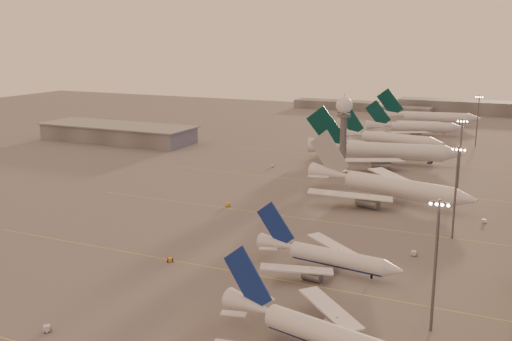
% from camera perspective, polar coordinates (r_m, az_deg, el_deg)
% --- Properties ---
extents(ground, '(700.00, 700.00, 0.00)m').
position_cam_1_polar(ground, '(137.34, -8.73, -10.10)').
color(ground, '#595757').
rests_on(ground, ground).
extents(taxiway_markings, '(180.00, 185.25, 0.02)m').
position_cam_1_polar(taxiway_markings, '(174.32, 10.01, -5.14)').
color(taxiway_markings, gold).
rests_on(taxiway_markings, ground).
extents(hangar, '(82.00, 27.00, 8.50)m').
position_cam_1_polar(hangar, '(314.39, -13.05, 3.53)').
color(hangar, slate).
rests_on(hangar, ground).
extents(radar_tower, '(6.40, 6.40, 31.10)m').
position_cam_1_polar(radar_tower, '(236.58, 8.36, 4.84)').
color(radar_tower, '#56595E').
rests_on(radar_tower, ground).
extents(mast_a, '(3.60, 0.56, 25.00)m').
position_cam_1_polar(mast_a, '(112.78, 16.73, -8.19)').
color(mast_a, '#56595E').
rests_on(mast_a, ground).
extents(mast_b, '(3.60, 0.56, 25.00)m').
position_cam_1_polar(mast_b, '(165.45, 18.49, -1.64)').
color(mast_b, '#56595E').
rests_on(mast_b, ground).
extents(mast_c, '(3.60, 0.56, 25.00)m').
position_cam_1_polar(mast_c, '(219.48, 18.87, 1.77)').
color(mast_c, '#56595E').
rests_on(mast_c, ground).
extents(mast_d, '(3.60, 0.56, 25.00)m').
position_cam_1_polar(mast_d, '(308.29, 20.35, 4.66)').
color(mast_d, '#56595E').
rests_on(mast_d, ground).
extents(distant_horizon, '(165.00, 37.50, 9.00)m').
position_cam_1_polar(distant_horizon, '(438.22, 15.71, 5.86)').
color(distant_horizon, slate).
rests_on(distant_horizon, ground).
extents(narrowbody_near, '(39.34, 31.04, 15.60)m').
position_cam_1_polar(narrowbody_near, '(106.26, 5.67, -15.29)').
color(narrowbody_near, silver).
rests_on(narrowbody_near, ground).
extents(narrowbody_mid, '(36.66, 29.11, 14.35)m').
position_cam_1_polar(narrowbody_mid, '(139.71, 6.75, -8.35)').
color(narrowbody_mid, silver).
rests_on(narrowbody_mid, ground).
extents(widebody_white, '(58.74, 46.47, 21.13)m').
position_cam_1_polar(widebody_white, '(200.16, 12.43, -1.81)').
color(widebody_white, silver).
rests_on(widebody_white, ground).
extents(greentail_a, '(64.93, 51.97, 23.79)m').
position_cam_1_polar(greentail_a, '(257.16, 12.16, 1.54)').
color(greentail_a, silver).
rests_on(greentail_a, ground).
extents(greentail_b, '(53.68, 43.00, 19.63)m').
position_cam_1_polar(greentail_b, '(293.13, 12.55, 2.73)').
color(greentail_b, silver).
rests_on(greentail_b, ground).
extents(greentail_c, '(50.63, 40.25, 19.02)m').
position_cam_1_polar(greentail_c, '(334.87, 14.87, 3.81)').
color(greentail_c, silver).
rests_on(greentail_c, ground).
extents(greentail_d, '(60.23, 48.27, 22.00)m').
position_cam_1_polar(greentail_d, '(372.72, 16.11, 4.70)').
color(greentail_d, silver).
rests_on(greentail_d, ground).
extents(gsv_truck_a, '(6.16, 5.75, 2.51)m').
position_cam_1_polar(gsv_truck_a, '(119.08, -19.07, -13.74)').
color(gsv_truck_a, silver).
rests_on(gsv_truck_a, ground).
extents(gsv_tug_mid, '(3.18, 3.61, 0.88)m').
position_cam_1_polar(gsv_tug_mid, '(146.34, -8.18, -8.42)').
color(gsv_tug_mid, gold).
rests_on(gsv_tug_mid, ground).
extents(gsv_truck_b, '(6.49, 3.82, 2.47)m').
position_cam_1_polar(gsv_truck_b, '(153.23, 14.98, -7.43)').
color(gsv_truck_b, silver).
rests_on(gsv_truck_b, ground).
extents(gsv_truck_c, '(6.24, 5.35, 2.47)m').
position_cam_1_polar(gsv_truck_c, '(189.73, -2.57, -3.08)').
color(gsv_truck_c, gold).
rests_on(gsv_truck_c, ground).
extents(gsv_catering_b, '(5.05, 2.52, 4.09)m').
position_cam_1_polar(gsv_catering_b, '(185.12, 20.98, -4.09)').
color(gsv_catering_b, silver).
rests_on(gsv_catering_b, ground).
extents(gsv_truck_d, '(3.28, 5.59, 2.13)m').
position_cam_1_polar(gsv_truck_d, '(245.86, 1.63, 0.57)').
color(gsv_truck_d, silver).
rests_on(gsv_truck_d, ground).
extents(gsv_tug_hangar, '(3.74, 2.32, 1.05)m').
position_cam_1_polar(gsv_tug_hangar, '(263.00, 16.21, 0.75)').
color(gsv_tug_hangar, '#525457').
rests_on(gsv_tug_hangar, ground).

